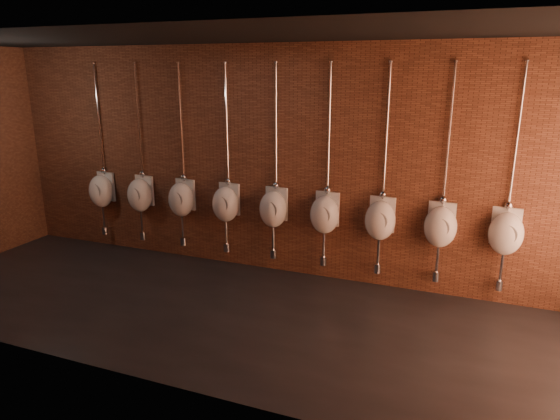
{
  "coord_description": "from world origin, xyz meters",
  "views": [
    {
      "loc": [
        2.71,
        -4.9,
        2.85
      ],
      "look_at": [
        0.46,
        0.9,
        1.1
      ],
      "focal_mm": 32.0,
      "sensor_mm": 36.0,
      "label": 1
    }
  ],
  "objects_px": {
    "urinal_0": "(102,190)",
    "urinal_4": "(274,208)",
    "urinal_6": "(380,219)",
    "urinal_7": "(440,226)",
    "urinal_5": "(325,214)",
    "urinal_1": "(140,194)",
    "urinal_8": "(506,232)",
    "urinal_3": "(226,203)",
    "urinal_2": "(182,199)"
  },
  "relations": [
    {
      "from": "urinal_7",
      "to": "urinal_6",
      "type": "bearing_deg",
      "value": 180.0
    },
    {
      "from": "urinal_0",
      "to": "urinal_6",
      "type": "bearing_deg",
      "value": 0.0
    },
    {
      "from": "urinal_4",
      "to": "urinal_7",
      "type": "height_order",
      "value": "same"
    },
    {
      "from": "urinal_0",
      "to": "urinal_6",
      "type": "xyz_separation_m",
      "value": [
        4.5,
        0.0,
        0.0
      ]
    },
    {
      "from": "urinal_1",
      "to": "urinal_6",
      "type": "relative_size",
      "value": 1.0
    },
    {
      "from": "urinal_4",
      "to": "urinal_5",
      "type": "xyz_separation_m",
      "value": [
        0.75,
        0.0,
        0.0
      ]
    },
    {
      "from": "urinal_2",
      "to": "urinal_3",
      "type": "distance_m",
      "value": 0.75
    },
    {
      "from": "urinal_1",
      "to": "urinal_2",
      "type": "distance_m",
      "value": 0.75
    },
    {
      "from": "urinal_0",
      "to": "urinal_7",
      "type": "distance_m",
      "value": 5.25
    },
    {
      "from": "urinal_8",
      "to": "urinal_6",
      "type": "bearing_deg",
      "value": 180.0
    },
    {
      "from": "urinal_2",
      "to": "urinal_7",
      "type": "height_order",
      "value": "same"
    },
    {
      "from": "urinal_2",
      "to": "urinal_8",
      "type": "relative_size",
      "value": 1.0
    },
    {
      "from": "urinal_8",
      "to": "urinal_2",
      "type": "bearing_deg",
      "value": 180.0
    },
    {
      "from": "urinal_3",
      "to": "urinal_5",
      "type": "relative_size",
      "value": 1.0
    },
    {
      "from": "urinal_2",
      "to": "urinal_7",
      "type": "bearing_deg",
      "value": 0.0
    },
    {
      "from": "urinal_7",
      "to": "urinal_8",
      "type": "distance_m",
      "value": 0.75
    },
    {
      "from": "urinal_4",
      "to": "urinal_0",
      "type": "bearing_deg",
      "value": 180.0
    },
    {
      "from": "urinal_8",
      "to": "urinal_4",
      "type": "bearing_deg",
      "value": 180.0
    },
    {
      "from": "urinal_3",
      "to": "urinal_5",
      "type": "bearing_deg",
      "value": 0.0
    },
    {
      "from": "urinal_2",
      "to": "urinal_7",
      "type": "xyz_separation_m",
      "value": [
        3.75,
        0.0,
        0.0
      ]
    },
    {
      "from": "urinal_1",
      "to": "urinal_2",
      "type": "xyz_separation_m",
      "value": [
        0.75,
        0.0,
        0.0
      ]
    },
    {
      "from": "urinal_1",
      "to": "urinal_6",
      "type": "xyz_separation_m",
      "value": [
        3.75,
        0.0,
        0.0
      ]
    },
    {
      "from": "urinal_0",
      "to": "urinal_4",
      "type": "relative_size",
      "value": 1.0
    },
    {
      "from": "urinal_7",
      "to": "urinal_3",
      "type": "bearing_deg",
      "value": 180.0
    },
    {
      "from": "urinal_3",
      "to": "urinal_1",
      "type": "bearing_deg",
      "value": 180.0
    },
    {
      "from": "urinal_6",
      "to": "urinal_7",
      "type": "height_order",
      "value": "same"
    },
    {
      "from": "urinal_7",
      "to": "urinal_4",
      "type": "bearing_deg",
      "value": 180.0
    },
    {
      "from": "urinal_1",
      "to": "urinal_5",
      "type": "xyz_separation_m",
      "value": [
        3.0,
        0.0,
        0.0
      ]
    },
    {
      "from": "urinal_1",
      "to": "urinal_5",
      "type": "height_order",
      "value": "same"
    },
    {
      "from": "urinal_1",
      "to": "urinal_3",
      "type": "xyz_separation_m",
      "value": [
        1.5,
        0.0,
        0.0
      ]
    },
    {
      "from": "urinal_6",
      "to": "urinal_7",
      "type": "bearing_deg",
      "value": 0.0
    },
    {
      "from": "urinal_1",
      "to": "urinal_8",
      "type": "xyz_separation_m",
      "value": [
        5.25,
        0.0,
        0.0
      ]
    },
    {
      "from": "urinal_8",
      "to": "urinal_0",
      "type": "bearing_deg",
      "value": 180.0
    },
    {
      "from": "urinal_4",
      "to": "urinal_8",
      "type": "xyz_separation_m",
      "value": [
        3.0,
        0.0,
        0.0
      ]
    },
    {
      "from": "urinal_2",
      "to": "urinal_0",
      "type": "bearing_deg",
      "value": 180.0
    },
    {
      "from": "urinal_6",
      "to": "urinal_1",
      "type": "bearing_deg",
      "value": 180.0
    },
    {
      "from": "urinal_8",
      "to": "urinal_5",
      "type": "bearing_deg",
      "value": 180.0
    },
    {
      "from": "urinal_5",
      "to": "urinal_4",
      "type": "bearing_deg",
      "value": 180.0
    },
    {
      "from": "urinal_1",
      "to": "urinal_3",
      "type": "relative_size",
      "value": 1.0
    },
    {
      "from": "urinal_2",
      "to": "urinal_3",
      "type": "xyz_separation_m",
      "value": [
        0.75,
        0.0,
        0.0
      ]
    },
    {
      "from": "urinal_2",
      "to": "urinal_6",
      "type": "relative_size",
      "value": 1.0
    },
    {
      "from": "urinal_5",
      "to": "urinal_1",
      "type": "bearing_deg",
      "value": 180.0
    },
    {
      "from": "urinal_5",
      "to": "urinal_3",
      "type": "bearing_deg",
      "value": 180.0
    },
    {
      "from": "urinal_0",
      "to": "urinal_4",
      "type": "height_order",
      "value": "same"
    },
    {
      "from": "urinal_0",
      "to": "urinal_8",
      "type": "height_order",
      "value": "same"
    },
    {
      "from": "urinal_5",
      "to": "urinal_6",
      "type": "distance_m",
      "value": 0.75
    },
    {
      "from": "urinal_2",
      "to": "urinal_4",
      "type": "height_order",
      "value": "same"
    },
    {
      "from": "urinal_2",
      "to": "urinal_8",
      "type": "distance_m",
      "value": 4.5
    },
    {
      "from": "urinal_2",
      "to": "urinal_8",
      "type": "bearing_deg",
      "value": 0.0
    },
    {
      "from": "urinal_5",
      "to": "urinal_8",
      "type": "height_order",
      "value": "same"
    }
  ]
}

